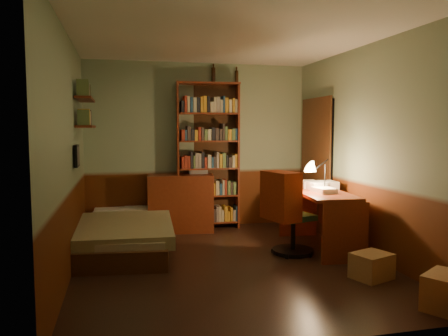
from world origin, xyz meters
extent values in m
cube|color=black|center=(0.00, 0.00, -0.01)|extent=(3.50, 4.00, 0.02)
cube|color=silver|center=(0.00, 0.00, 2.61)|extent=(3.50, 4.00, 0.02)
cube|color=gray|center=(0.00, 2.01, 1.30)|extent=(3.50, 0.02, 2.60)
cube|color=gray|center=(-1.76, 0.00, 1.30)|extent=(0.02, 4.00, 2.60)
cube|color=gray|center=(1.76, 0.00, 1.30)|extent=(0.02, 4.00, 2.60)
cube|color=gray|center=(0.00, -2.01, 1.30)|extent=(3.50, 0.02, 2.60)
cube|color=black|center=(1.72, 1.30, 1.00)|extent=(0.06, 0.90, 2.00)
cube|color=#3E2210|center=(1.69, 1.30, 1.00)|extent=(0.02, 0.98, 2.08)
cube|color=olive|center=(-1.19, 0.97, 0.32)|extent=(1.39, 2.28, 0.64)
cube|color=#5F2311|center=(-0.32, 1.76, 0.44)|extent=(1.03, 0.61, 0.87)
cube|color=#B2B2B7|center=(-0.03, 1.89, 0.95)|extent=(0.30, 0.24, 0.15)
cube|color=#5F2311|center=(0.13, 1.85, 1.14)|extent=(1.00, 0.39, 2.28)
cylinder|color=black|center=(0.24, 1.96, 2.40)|extent=(0.08, 0.08, 0.24)
cylinder|color=black|center=(0.61, 1.96, 2.39)|extent=(0.07, 0.07, 0.21)
cube|color=#5F2311|center=(1.31, 0.36, 0.38)|extent=(0.71, 1.47, 0.76)
cube|color=silver|center=(1.51, 0.52, 0.82)|extent=(0.20, 0.27, 0.11)
cone|color=black|center=(1.37, 0.33, 1.05)|extent=(0.23, 0.23, 0.57)
cube|color=#235032|center=(0.89, 0.21, 0.52)|extent=(0.63, 0.59, 1.05)
cube|color=#A03213|center=(0.73, 0.19, 1.35)|extent=(0.34, 0.54, 0.60)
cube|color=#5F2311|center=(-1.64, 1.10, 1.60)|extent=(0.20, 0.90, 0.03)
cube|color=#5F2311|center=(-1.64, 1.10, 1.95)|extent=(0.20, 0.90, 0.03)
cube|color=black|center=(-1.72, 0.60, 1.25)|extent=(0.04, 0.32, 0.26)
cube|color=#997042|center=(1.53, -1.72, 0.16)|extent=(0.53, 0.51, 0.31)
cube|color=#997042|center=(1.33, -0.85, 0.13)|extent=(0.46, 0.42, 0.27)
camera|label=1|loc=(-1.21, -4.84, 1.57)|focal=35.00mm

